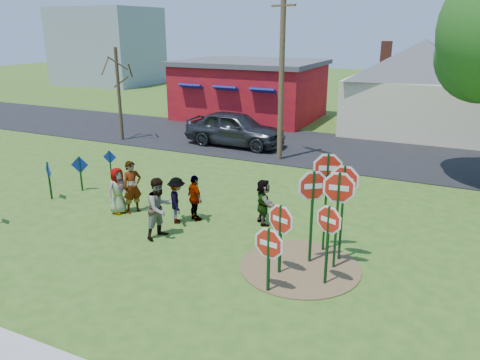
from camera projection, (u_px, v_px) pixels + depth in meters
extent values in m
plane|color=#325719|center=(177.00, 224.00, 15.13)|extent=(120.00, 120.00, 0.00)
cube|color=black|center=(294.00, 146.00, 24.99)|extent=(120.00, 7.50, 0.04)
cylinder|color=brown|center=(300.00, 267.00, 12.44)|extent=(3.20, 3.20, 0.03)
cube|color=maroon|center=(250.00, 92.00, 32.25)|extent=(9.00, 7.00, 3.60)
cube|color=#4C4C51|center=(250.00, 63.00, 31.64)|extent=(9.40, 7.40, 0.30)
cube|color=navy|center=(192.00, 87.00, 29.99)|extent=(1.60, 0.78, 0.45)
cube|color=navy|center=(226.00, 89.00, 28.97)|extent=(1.60, 0.78, 0.45)
cube|color=navy|center=(264.00, 91.00, 27.96)|extent=(1.60, 0.78, 0.45)
cube|color=beige|center=(418.00, 106.00, 27.84)|extent=(8.00, 7.00, 3.20)
pyramid|color=#4C4C51|center=(426.00, 39.00, 26.65)|extent=(9.40, 9.40, 2.20)
cube|color=brown|center=(386.00, 54.00, 26.85)|extent=(0.55, 0.55, 1.40)
cube|color=brown|center=(463.00, 53.00, 26.95)|extent=(0.55, 0.55, 1.40)
cube|color=#8C939E|center=(107.00, 46.00, 51.00)|extent=(10.00, 8.00, 8.00)
cube|color=#0F3A16|center=(280.00, 240.00, 11.86)|extent=(0.07, 0.08, 1.89)
cylinder|color=white|center=(281.00, 219.00, 11.68)|extent=(1.00, 0.34, 1.04)
cylinder|color=red|center=(281.00, 219.00, 11.68)|extent=(0.86, 0.30, 0.90)
cube|color=white|center=(281.00, 219.00, 11.68)|extent=(0.44, 0.15, 0.13)
cube|color=#0F3A16|center=(326.00, 204.00, 12.93)|extent=(0.08, 0.09, 2.87)
cylinder|color=white|center=(328.00, 168.00, 12.60)|extent=(1.03, 0.42, 1.09)
cylinder|color=red|center=(328.00, 168.00, 12.60)|extent=(0.89, 0.36, 0.94)
cube|color=white|center=(328.00, 168.00, 12.60)|extent=(0.45, 0.18, 0.14)
cylinder|color=gold|center=(328.00, 168.00, 12.60)|extent=(1.02, 0.41, 1.09)
cube|color=#0F3A16|center=(337.00, 222.00, 12.01)|extent=(0.07, 0.08, 2.66)
cylinder|color=white|center=(339.00, 188.00, 11.72)|extent=(1.11, 0.15, 1.12)
cylinder|color=red|center=(339.00, 188.00, 11.72)|extent=(0.96, 0.13, 0.96)
cube|color=white|center=(339.00, 188.00, 11.72)|extent=(0.49, 0.06, 0.14)
cube|color=#0F3A16|center=(342.00, 214.00, 12.42)|extent=(0.06, 0.07, 2.70)
cylinder|color=white|center=(344.00, 180.00, 12.12)|extent=(1.04, 0.02, 1.04)
cylinder|color=red|center=(344.00, 180.00, 12.12)|extent=(0.90, 0.03, 0.90)
cube|color=white|center=(344.00, 180.00, 12.12)|extent=(0.46, 0.01, 0.13)
cylinder|color=gold|center=(344.00, 180.00, 12.12)|extent=(1.04, 0.02, 1.04)
cube|color=#0F3A16|center=(269.00, 261.00, 11.07)|extent=(0.07, 0.08, 1.65)
cylinder|color=white|center=(269.00, 244.00, 10.93)|extent=(1.04, 0.19, 1.05)
cylinder|color=red|center=(269.00, 244.00, 10.93)|extent=(0.90, 0.17, 0.91)
cube|color=white|center=(269.00, 244.00, 10.93)|extent=(0.46, 0.08, 0.13)
cube|color=#0F3A16|center=(327.00, 246.00, 11.32)|extent=(0.07, 0.08, 2.08)
cylinder|color=white|center=(329.00, 220.00, 11.10)|extent=(0.90, 0.35, 0.95)
cylinder|color=red|center=(329.00, 220.00, 11.10)|extent=(0.78, 0.30, 0.82)
cube|color=white|center=(329.00, 220.00, 11.10)|extent=(0.39, 0.15, 0.12)
cylinder|color=gold|center=(329.00, 220.00, 11.10)|extent=(0.90, 0.34, 0.95)
cube|color=#0F3A16|center=(312.00, 218.00, 12.32)|extent=(0.09, 0.09, 2.59)
cylinder|color=white|center=(313.00, 186.00, 12.04)|extent=(0.91, 0.66, 1.10)
cylinder|color=red|center=(313.00, 186.00, 12.04)|extent=(0.78, 0.57, 0.95)
cube|color=white|center=(313.00, 186.00, 12.04)|extent=(0.40, 0.29, 0.14)
cube|color=#0F3A16|center=(50.00, 181.00, 17.13)|extent=(0.08, 0.09, 1.42)
cube|color=navy|center=(48.00, 171.00, 17.01)|extent=(0.63, 0.36, 0.71)
cube|color=#0F3A16|center=(81.00, 174.00, 18.03)|extent=(0.07, 0.08, 1.37)
cube|color=navy|center=(80.00, 165.00, 17.92)|extent=(0.64, 0.26, 0.68)
cube|color=#0F3A16|center=(110.00, 164.00, 19.66)|extent=(0.06, 0.06, 1.16)
cube|color=navy|center=(110.00, 157.00, 19.56)|extent=(0.56, 0.18, 0.57)
imported|color=#414894|center=(118.00, 191.00, 15.84)|extent=(0.69, 0.89, 1.61)
imported|color=teal|center=(132.00, 187.00, 15.88)|extent=(0.70, 0.79, 1.82)
imported|color=brown|center=(160.00, 208.00, 13.95)|extent=(0.92, 1.06, 1.88)
imported|color=#2C2D31|center=(177.00, 200.00, 15.06)|extent=(1.04, 1.13, 1.53)
imported|color=#492952|center=(195.00, 198.00, 15.23)|extent=(0.96, 0.82, 1.55)
imported|color=#215A38|center=(263.00, 202.00, 14.96)|extent=(1.24, 1.36, 1.51)
imported|color=#2D2D33|center=(235.00, 128.00, 24.74)|extent=(5.41, 2.31, 1.82)
cylinder|color=#4C3823|center=(282.00, 76.00, 21.23)|extent=(0.25, 0.25, 7.92)
cube|color=#4C3823|center=(283.00, 5.00, 20.29)|extent=(1.33, 0.63, 0.09)
cylinder|color=#382819|center=(119.00, 95.00, 25.49)|extent=(0.18, 0.18, 5.05)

